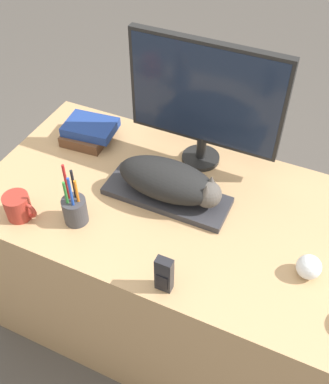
{
  "coord_description": "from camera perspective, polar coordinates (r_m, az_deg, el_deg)",
  "views": [
    {
      "loc": [
        0.43,
        -0.6,
        1.87
      ],
      "look_at": [
        -0.01,
        0.36,
        0.81
      ],
      "focal_mm": 42.0,
      "sensor_mm": 36.0,
      "label": 1
    }
  ],
  "objects": [
    {
      "name": "book_stack",
      "position": [
        1.8,
        -9.63,
        7.55
      ],
      "size": [
        0.21,
        0.18,
        0.08
      ],
      "color": "brown",
      "rests_on": "desk"
    },
    {
      "name": "phone",
      "position": [
        1.28,
        -0.05,
        -10.45
      ],
      "size": [
        0.05,
        0.03,
        0.13
      ],
      "color": "black",
      "rests_on": "desk"
    },
    {
      "name": "coffee_mug",
      "position": [
        1.55,
        -18.05,
        -1.77
      ],
      "size": [
        0.12,
        0.09,
        0.09
      ],
      "color": "#9E2D23",
      "rests_on": "desk"
    },
    {
      "name": "monitor",
      "position": [
        1.54,
        5.15,
        11.81
      ],
      "size": [
        0.55,
        0.14,
        0.48
      ],
      "color": "black",
      "rests_on": "desk"
    },
    {
      "name": "keyboard",
      "position": [
        1.55,
        0.27,
        -0.48
      ],
      "size": [
        0.44,
        0.16,
        0.02
      ],
      "color": "#2D2D33",
      "rests_on": "desk"
    },
    {
      "name": "desk",
      "position": [
        1.84,
        0.36,
        -9.36
      ],
      "size": [
        1.32,
        0.74,
        0.75
      ],
      "color": "tan",
      "rests_on": "ground_plane"
    },
    {
      "name": "baseball",
      "position": [
        1.39,
        17.86,
        -9.05
      ],
      "size": [
        0.07,
        0.07,
        0.07
      ],
      "color": "silver",
      "rests_on": "desk"
    },
    {
      "name": "cat",
      "position": [
        1.49,
        0.82,
        1.38
      ],
      "size": [
        0.37,
        0.16,
        0.13
      ],
      "color": "black",
      "rests_on": "keyboard"
    },
    {
      "name": "pen_cup",
      "position": [
        1.48,
        -11.33,
        -2.12
      ],
      "size": [
        0.08,
        0.08,
        0.23
      ],
      "color": "#38383D",
      "rests_on": "desk"
    }
  ]
}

